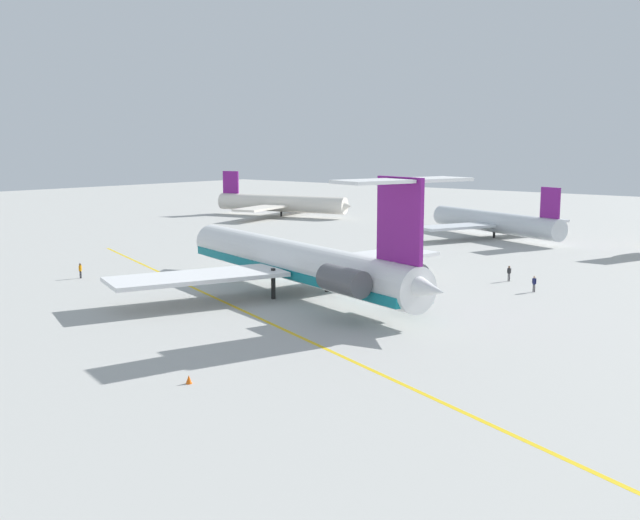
% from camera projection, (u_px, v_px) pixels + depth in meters
% --- Properties ---
extents(ground, '(337.74, 337.74, 0.00)m').
position_uv_depth(ground, '(200.00, 300.00, 69.62)').
color(ground, '#ADADA8').
extents(main_jetliner, '(40.63, 36.40, 12.04)m').
position_uv_depth(main_jetliner, '(300.00, 262.00, 71.22)').
color(main_jetliner, white).
rests_on(main_jetliner, ground).
extents(airliner_far_left, '(29.70, 29.64, 8.95)m').
position_uv_depth(airliner_far_left, '(285.00, 203.00, 148.68)').
color(airliner_far_left, silver).
rests_on(airliner_far_left, ground).
extents(airliner_mid_left, '(27.44, 27.60, 8.49)m').
position_uv_depth(airliner_mid_left, '(491.00, 221.00, 115.63)').
color(airliner_mid_left, silver).
rests_on(airliner_mid_left, ground).
extents(ground_crew_near_nose, '(0.28, 0.43, 1.73)m').
position_uv_depth(ground_crew_near_nose, '(294.00, 246.00, 98.20)').
color(ground_crew_near_nose, black).
rests_on(ground_crew_near_nose, ground).
extents(ground_crew_near_tail, '(0.27, 0.42, 1.68)m').
position_uv_depth(ground_crew_near_tail, '(80.00, 269.00, 80.46)').
color(ground_crew_near_tail, black).
rests_on(ground_crew_near_tail, ground).
extents(ground_crew_portside, '(0.37, 0.27, 1.67)m').
position_uv_depth(ground_crew_portside, '(509.00, 271.00, 78.79)').
color(ground_crew_portside, black).
rests_on(ground_crew_portside, ground).
extents(ground_crew_starboard, '(0.41, 0.26, 1.64)m').
position_uv_depth(ground_crew_starboard, '(534.00, 282.00, 73.00)').
color(ground_crew_starboard, black).
rests_on(ground_crew_starboard, ground).
extents(safety_cone_nose, '(0.40, 0.40, 0.55)m').
position_uv_depth(safety_cone_nose, '(189.00, 379.00, 45.21)').
color(safety_cone_nose, '#EA590F').
rests_on(safety_cone_nose, ground).
extents(taxiway_centreline, '(82.78, 29.41, 0.01)m').
position_uv_depth(taxiway_centreline, '(234.00, 307.00, 66.57)').
color(taxiway_centreline, gold).
rests_on(taxiway_centreline, ground).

